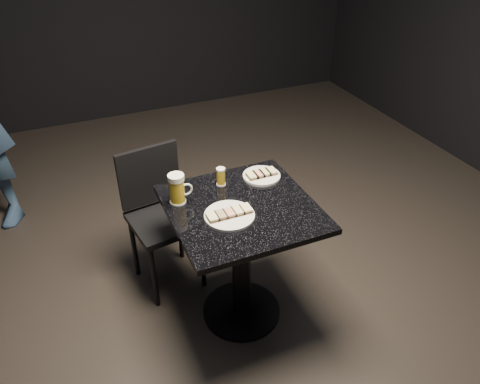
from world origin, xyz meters
The scene contains 9 objects.
floor centered at (0.00, 0.00, 0.00)m, with size 6.00×6.00×0.00m, color black.
plate_large centered at (-0.09, -0.06, 0.76)m, with size 0.24×0.24×0.01m, color silver.
plate_small centered at (0.21, 0.20, 0.76)m, with size 0.20×0.20×0.01m, color silver.
table centered at (0.00, 0.00, 0.51)m, with size 0.70×0.70×0.75m.
beer_mug centered at (-0.27, 0.15, 0.83)m, with size 0.12×0.08×0.16m.
beer_tumbler centered at (-0.02, 0.22, 0.80)m, with size 0.05×0.05×0.10m.
chair centered at (-0.31, 0.48, 0.50)m, with size 0.41×0.41×0.85m.
canapes_on_plate_large centered at (-0.09, -0.06, 0.77)m, with size 0.22×0.07×0.02m.
canapes_on_plate_small centered at (0.21, 0.20, 0.77)m, with size 0.16×0.07×0.02m.
Camera 1 is at (-0.75, -1.70, 2.07)m, focal length 35.00 mm.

